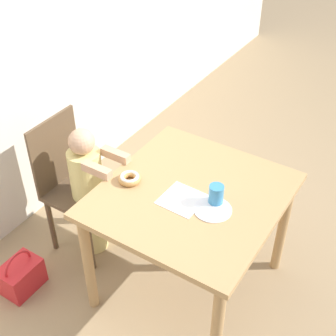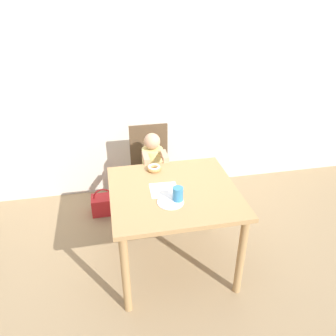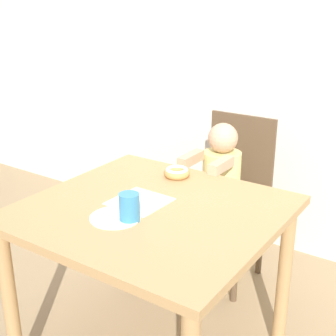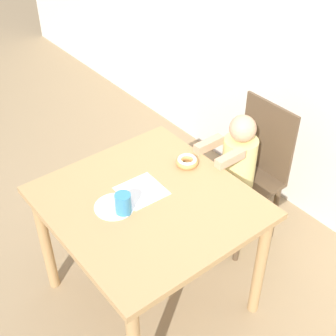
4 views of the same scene
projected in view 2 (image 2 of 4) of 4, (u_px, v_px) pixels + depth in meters
The scene contains 10 objects.
ground_plane at pixel (173, 262), 2.89m from camera, with size 12.00×12.00×0.00m, color #997F5B.
wall_back at pixel (147, 83), 3.40m from camera, with size 8.00×0.05×2.50m.
dining_table at pixel (174, 202), 2.57m from camera, with size 0.98×0.93×0.75m.
chair at pixel (151, 170), 3.34m from camera, with size 0.39×0.39×0.93m.
child_figure at pixel (153, 176), 3.24m from camera, with size 0.22×0.37×0.93m.
donut at pixel (154, 168), 2.78m from camera, with size 0.12×0.12×0.04m.
napkin at pixel (164, 190), 2.52m from camera, with size 0.22×0.22×0.00m.
handbag at pixel (104, 204), 3.47m from camera, with size 0.25×0.18×0.30m.
cup at pixel (178, 194), 2.37m from camera, with size 0.08×0.08×0.11m.
plate at pixel (171, 202), 2.37m from camera, with size 0.20×0.20×0.01m.
Camera 2 is at (-0.46, -2.07, 2.13)m, focal length 35.00 mm.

